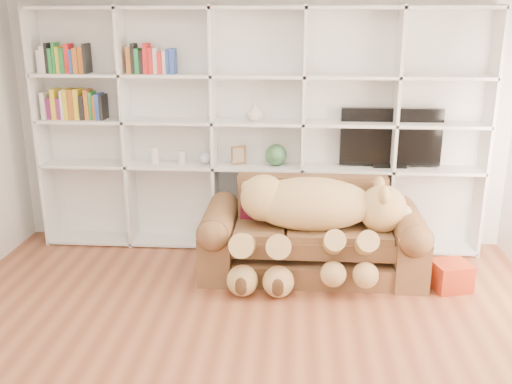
# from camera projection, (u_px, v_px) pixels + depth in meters

# --- Properties ---
(floor) EXTENTS (5.00, 5.00, 0.00)m
(floor) POSITION_uv_depth(u_px,v_px,m) (234.00, 378.00, 3.78)
(floor) COLOR brown
(floor) RESTS_ON ground
(wall_back) EXTENTS (5.00, 0.02, 2.70)m
(wall_back) POSITION_uv_depth(u_px,v_px,m) (260.00, 114.00, 5.76)
(wall_back) COLOR silver
(wall_back) RESTS_ON floor
(bookshelf) EXTENTS (4.43, 0.35, 2.40)m
(bookshelf) POSITION_uv_depth(u_px,v_px,m) (235.00, 120.00, 5.66)
(bookshelf) COLOR white
(bookshelf) RESTS_ON floor
(sofa) EXTENTS (2.01, 0.87, 0.84)m
(sofa) POSITION_uv_depth(u_px,v_px,m) (312.00, 239.00, 5.28)
(sofa) COLOR brown
(sofa) RESTS_ON floor
(teddy_bear) EXTENTS (1.62, 0.86, 0.94)m
(teddy_bear) POSITION_uv_depth(u_px,v_px,m) (312.00, 217.00, 5.04)
(teddy_bear) COLOR tan
(teddy_bear) RESTS_ON sofa
(throw_pillow) EXTENTS (0.33, 0.19, 0.34)m
(throw_pillow) POSITION_uv_depth(u_px,v_px,m) (258.00, 205.00, 5.37)
(throw_pillow) COLOR #5D0F1B
(throw_pillow) RESTS_ON sofa
(gift_box) EXTENTS (0.37, 0.36, 0.25)m
(gift_box) POSITION_uv_depth(u_px,v_px,m) (450.00, 276.00, 4.99)
(gift_box) COLOR #B13317
(gift_box) RESTS_ON floor
(tv) EXTENTS (0.99, 0.18, 0.58)m
(tv) POSITION_uv_depth(u_px,v_px,m) (391.00, 138.00, 5.59)
(tv) COLOR black
(tv) RESTS_ON bookshelf
(picture_frame) EXTENTS (0.15, 0.08, 0.18)m
(picture_frame) POSITION_uv_depth(u_px,v_px,m) (239.00, 155.00, 5.70)
(picture_frame) COLOR brown
(picture_frame) RESTS_ON bookshelf
(green_vase) EXTENTS (0.22, 0.22, 0.22)m
(green_vase) POSITION_uv_depth(u_px,v_px,m) (276.00, 155.00, 5.68)
(green_vase) COLOR #305E36
(green_vase) RESTS_ON bookshelf
(figurine_tall) EXTENTS (0.09, 0.09, 0.17)m
(figurine_tall) POSITION_uv_depth(u_px,v_px,m) (155.00, 155.00, 5.77)
(figurine_tall) COLOR silver
(figurine_tall) RESTS_ON bookshelf
(figurine_short) EXTENTS (0.10, 0.10, 0.13)m
(figurine_short) POSITION_uv_depth(u_px,v_px,m) (182.00, 157.00, 5.75)
(figurine_short) COLOR silver
(figurine_short) RESTS_ON bookshelf
(snow_globe) EXTENTS (0.12, 0.12, 0.12)m
(snow_globe) POSITION_uv_depth(u_px,v_px,m) (205.00, 158.00, 5.74)
(snow_globe) COLOR silver
(snow_globe) RESTS_ON bookshelf
(shelf_vase) EXTENTS (0.19, 0.19, 0.17)m
(shelf_vase) POSITION_uv_depth(u_px,v_px,m) (254.00, 112.00, 5.56)
(shelf_vase) COLOR beige
(shelf_vase) RESTS_ON bookshelf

